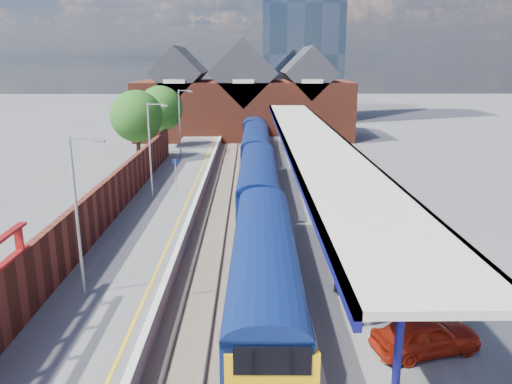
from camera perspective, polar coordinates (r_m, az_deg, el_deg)
The scene contains 23 objects.
ground at distance 45.64m, azimuth -1.75°, elevation 0.96°, with size 240.00×240.00×0.00m, color #5B5B5E.
ballast_bed at distance 36.01m, azimuth -2.03°, elevation -2.86°, with size 6.00×76.00×0.06m, color #473D33.
rails at distance 35.99m, azimuth -2.03°, elevation -2.72°, with size 4.51×76.00×0.14m.
left_platform at distance 36.42m, azimuth -10.73°, elevation -2.14°, with size 5.00×76.00×1.00m, color #565659.
right_platform at distance 36.23m, azimuth 7.50°, elevation -2.10°, with size 6.00×76.00×1.00m, color #565659.
coping_left at distance 35.94m, azimuth -7.07°, elevation -1.35°, with size 0.30×76.00×0.05m, color silver.
coping_right at distance 35.78m, azimuth 3.01°, elevation -1.32°, with size 0.30×76.00×0.05m, color silver.
yellow_line at distance 36.01m, azimuth -8.02°, elevation -1.38°, with size 0.14×76.00×0.01m, color yellow.
train at distance 46.45m, azimuth 0.11°, elevation 3.90°, with size 3.10×65.95×3.45m.
canopy at distance 36.97m, azimuth 6.54°, elevation 5.85°, with size 4.50×52.00×4.48m.
lamp_post_b at distance 22.36m, azimuth -19.53°, elevation -1.66°, with size 1.48×0.18×7.00m.
lamp_post_c at distance 37.48m, azimuth -11.85°, elevation 5.35°, with size 1.48×0.18×7.00m.
lamp_post_d at distance 53.11m, azimuth -8.59°, elevation 8.27°, with size 1.48×0.18×7.00m.
platform_sign at distance 39.61m, azimuth -9.19°, elevation 2.59°, with size 0.55×0.08×2.50m.
brick_wall at distance 30.46m, azimuth -17.79°, elevation -2.17°, with size 0.35×50.00×3.86m.
station_building at distance 72.49m, azimuth -1.38°, elevation 10.55°, with size 30.00×12.12×13.78m.
glass_tower at distance 95.15m, azimuth 5.16°, elevation 20.46°, with size 14.20×14.20×40.30m.
tree_near at distance 51.73m, azimuth -13.34°, elevation 8.26°, with size 5.20×5.20×8.10m.
tree_far at distance 59.34m, azimuth -10.73°, elevation 9.22°, with size 5.20×5.20×8.10m.
parked_car_red at distance 19.22m, azimuth 18.84°, elevation -15.20°, with size 1.56×3.88×1.32m, color #AD210E.
parked_car_silver at distance 22.85m, azimuth 19.22°, elevation -10.28°, with size 1.35×3.89×1.28m, color #AAABAF.
parked_car_dark at distance 22.61m, azimuth 14.00°, elevation -10.32°, with size 1.61×3.95×1.15m, color black.
parked_car_blue at distance 25.04m, azimuth 14.47°, elevation -7.79°, with size 1.92×4.16×1.16m, color navy.
Camera 1 is at (0.87, -14.27, 11.07)m, focal length 35.00 mm.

